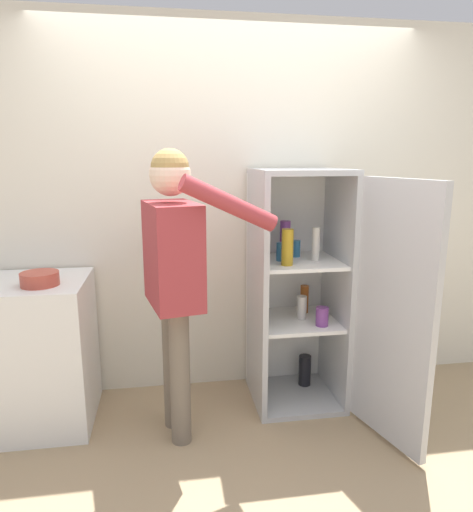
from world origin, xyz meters
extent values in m
plane|color=tan|center=(0.00, 0.00, 0.00)|extent=(12.00, 12.00, 0.00)
cube|color=silver|center=(0.00, 0.98, 1.27)|extent=(7.00, 0.06, 2.55)
cube|color=#B7BABC|center=(0.39, 0.64, 0.02)|extent=(0.58, 0.58, 0.04)
cube|color=#B7BABC|center=(0.39, 0.64, 1.56)|extent=(0.58, 0.58, 0.04)
cube|color=white|center=(0.39, 0.91, 0.79)|extent=(0.58, 0.03, 1.50)
cube|color=#B7BABC|center=(0.12, 0.64, 0.79)|extent=(0.04, 0.58, 1.50)
cube|color=#B7BABC|center=(0.67, 0.64, 0.79)|extent=(0.03, 0.58, 1.50)
cube|color=white|center=(0.39, 0.64, 0.57)|extent=(0.51, 0.51, 0.02)
cube|color=white|center=(0.39, 0.64, 0.97)|extent=(0.51, 0.51, 0.02)
cube|color=#B7BABC|center=(0.78, 0.07, 0.79)|extent=(0.20, 0.58, 1.50)
cylinder|color=teal|center=(0.41, 0.73, 1.04)|extent=(0.06, 0.06, 0.11)
cylinder|color=beige|center=(0.43, 0.64, 0.66)|extent=(0.07, 0.07, 0.16)
cylinder|color=#B78C1E|center=(0.28, 0.51, 1.10)|extent=(0.07, 0.07, 0.23)
cylinder|color=beige|center=(0.50, 0.60, 1.10)|extent=(0.05, 0.05, 0.22)
cylinder|color=#9E4C19|center=(0.48, 0.76, 0.68)|extent=(0.06, 0.06, 0.19)
cylinder|color=teal|center=(0.27, 0.63, 1.05)|extent=(0.06, 0.06, 0.12)
cylinder|color=#723884|center=(0.52, 0.50, 0.64)|extent=(0.08, 0.08, 0.12)
cylinder|color=black|center=(0.50, 0.74, 0.14)|extent=(0.09, 0.09, 0.22)
cylinder|color=#723884|center=(0.33, 0.76, 1.11)|extent=(0.07, 0.07, 0.24)
cylinder|color=#726656|center=(-0.44, 0.44, 0.41)|extent=(0.12, 0.12, 0.82)
cylinder|color=#726656|center=(-0.40, 0.26, 0.41)|extent=(0.12, 0.12, 0.82)
cube|color=#9E3338|center=(-0.42, 0.35, 1.11)|extent=(0.35, 0.50, 0.58)
sphere|color=beige|center=(-0.42, 0.35, 1.55)|extent=(0.23, 0.23, 0.23)
sphere|color=#AD894C|center=(-0.42, 0.35, 1.59)|extent=(0.21, 0.21, 0.21)
cylinder|color=#9E3338|center=(-0.48, 0.60, 1.08)|extent=(0.09, 0.09, 0.55)
cylinder|color=#9E3338|center=(-0.13, 0.15, 1.41)|extent=(0.54, 0.20, 0.31)
cube|color=white|center=(-1.34, 0.62, 0.46)|extent=(0.80, 0.63, 0.92)
cylinder|color=#B24738|center=(-1.18, 0.51, 0.96)|extent=(0.21, 0.21, 0.08)
camera|label=1|loc=(-0.46, -2.17, 1.65)|focal=32.00mm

